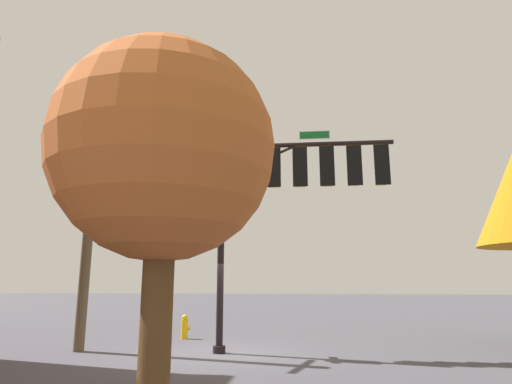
{
  "coord_description": "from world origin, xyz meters",
  "views": [
    {
      "loc": [
        2.56,
        -12.51,
        1.99
      ],
      "look_at": [
        1.11,
        -0.46,
        4.55
      ],
      "focal_mm": 29.81,
      "sensor_mm": 36.0,
      "label": 1
    }
  ],
  "objects_px": {
    "utility_pole": "(90,205)",
    "signal_pole_assembly": "(286,181)",
    "tree_mid": "(164,152)",
    "fire_hydrant": "(185,327)"
  },
  "relations": [
    {
      "from": "signal_pole_assembly",
      "to": "tree_mid",
      "type": "relative_size",
      "value": 1.27
    },
    {
      "from": "fire_hydrant",
      "to": "tree_mid",
      "type": "relative_size",
      "value": 0.15
    },
    {
      "from": "signal_pole_assembly",
      "to": "tree_mid",
      "type": "xyz_separation_m",
      "value": [
        -1.45,
        -6.83,
        -1.15
      ]
    },
    {
      "from": "signal_pole_assembly",
      "to": "utility_pole",
      "type": "relative_size",
      "value": 0.83
    },
    {
      "from": "signal_pole_assembly",
      "to": "fire_hydrant",
      "type": "xyz_separation_m",
      "value": [
        -3.82,
        2.84,
        -4.57
      ]
    },
    {
      "from": "signal_pole_assembly",
      "to": "tree_mid",
      "type": "bearing_deg",
      "value": -101.98
    },
    {
      "from": "utility_pole",
      "to": "signal_pole_assembly",
      "type": "bearing_deg",
      "value": 2.44
    },
    {
      "from": "fire_hydrant",
      "to": "signal_pole_assembly",
      "type": "bearing_deg",
      "value": -36.58
    },
    {
      "from": "fire_hydrant",
      "to": "tree_mid",
      "type": "bearing_deg",
      "value": -76.2
    },
    {
      "from": "fire_hydrant",
      "to": "utility_pole",
      "type": "bearing_deg",
      "value": -126.16
    }
  ]
}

